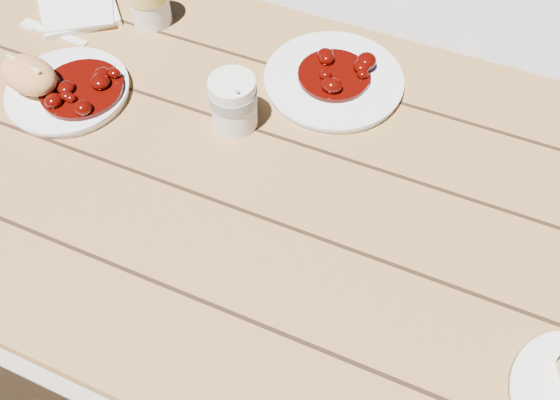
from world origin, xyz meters
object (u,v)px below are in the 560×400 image
at_px(picnic_table, 244,216).
at_px(second_plate, 333,81).
at_px(main_plate, 69,92).
at_px(bread_roll, 29,75).
at_px(second_cup, 148,0).
at_px(coffee_cup, 234,103).

bearing_deg(picnic_table, second_plate, 71.48).
xyz_separation_m(main_plate, bread_roll, (-0.06, -0.02, 0.04)).
bearing_deg(picnic_table, bread_roll, 179.33).
height_order(main_plate, bread_roll, bread_roll).
bearing_deg(second_cup, coffee_cup, -34.04).
bearing_deg(bread_roll, main_plate, 19.98).
height_order(bread_roll, coffee_cup, coffee_cup).
bearing_deg(coffee_cup, main_plate, -169.54).
bearing_deg(main_plate, second_cup, 82.40).
xyz_separation_m(bread_roll, second_plate, (0.49, 0.23, -0.04)).
distance_m(picnic_table, second_plate, 0.30).
distance_m(bread_roll, second_plate, 0.54).
bearing_deg(picnic_table, coffee_cup, 118.93).
bearing_deg(second_cup, picnic_table, -39.86).
height_order(picnic_table, second_plate, second_plate).
xyz_separation_m(main_plate, second_plate, (0.43, 0.21, 0.00)).
xyz_separation_m(picnic_table, coffee_cup, (-0.05, 0.08, 0.21)).
relative_size(second_plate, second_cup, 2.56).
xyz_separation_m(picnic_table, main_plate, (-0.35, 0.02, 0.17)).
distance_m(picnic_table, bread_roll, 0.46).
distance_m(bread_roll, coffee_cup, 0.37).
height_order(bread_roll, second_plate, bread_roll).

